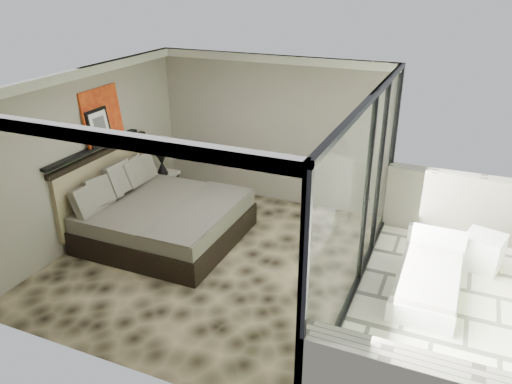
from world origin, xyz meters
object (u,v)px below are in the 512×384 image
at_px(lounger, 428,280).
at_px(ottoman, 483,251).
at_px(bed, 160,217).
at_px(table_lamp, 161,151).
at_px(nightstand, 163,185).

bearing_deg(lounger, ottoman, 56.95).
height_order(bed, ottoman, bed).
height_order(bed, table_lamp, bed).
relative_size(bed, table_lamp, 3.42).
bearing_deg(nightstand, table_lamp, 103.95).
xyz_separation_m(bed, ottoman, (5.00, 1.13, -0.12)).
bearing_deg(ottoman, table_lamp, 177.09).
height_order(table_lamp, ottoman, table_lamp).
bearing_deg(ottoman, nightstand, 177.26).
relative_size(nightstand, table_lamp, 0.73).
bearing_deg(table_lamp, lounger, -14.24).
bearing_deg(table_lamp, bed, -58.77).
distance_m(bed, lounger, 4.32).
xyz_separation_m(table_lamp, ottoman, (5.87, -0.30, -0.70)).
relative_size(nightstand, lounger, 0.30).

